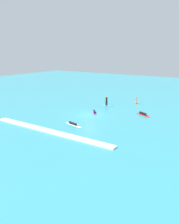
% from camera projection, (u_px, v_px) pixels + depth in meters
% --- Properties ---
extents(ground_plane, '(120.00, 120.00, 0.00)m').
position_uv_depth(ground_plane, '(90.00, 115.00, 34.94)').
color(ground_plane, teal).
rests_on(ground_plane, ground).
extents(surfer_on_white_board, '(3.20, 1.25, 0.38)m').
position_uv_depth(surfer_on_white_board, '(74.00, 124.00, 30.16)').
color(surfer_on_white_board, white).
rests_on(surfer_on_white_board, ground_plane).
extents(surfer_on_teal_board, '(2.58, 1.65, 1.79)m').
position_uv_depth(surfer_on_teal_board, '(106.00, 103.00, 40.81)').
color(surfer_on_teal_board, '#33C6CC').
rests_on(surfer_on_teal_board, ground_plane).
extents(surfer_on_purple_board, '(1.99, 2.42, 0.38)m').
position_uv_depth(surfer_on_purple_board, '(94.00, 112.00, 36.14)').
color(surfer_on_purple_board, purple).
rests_on(surfer_on_purple_board, ground_plane).
extents(surfer_on_red_board, '(2.88, 1.89, 0.45)m').
position_uv_depth(surfer_on_red_board, '(143.00, 114.00, 34.84)').
color(surfer_on_red_board, red).
rests_on(surfer_on_red_board, ground_plane).
extents(marker_buoy, '(0.45, 0.45, 1.40)m').
position_uv_depth(marker_buoy, '(136.00, 103.00, 42.53)').
color(marker_buoy, '#E55119').
rests_on(marker_buoy, ground_plane).
extents(wave_crest, '(18.14, 0.90, 0.18)m').
position_uv_depth(wave_crest, '(49.00, 131.00, 27.75)').
color(wave_crest, white).
rests_on(wave_crest, ground_plane).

